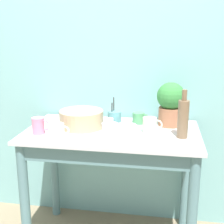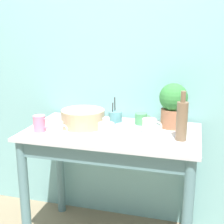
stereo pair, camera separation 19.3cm
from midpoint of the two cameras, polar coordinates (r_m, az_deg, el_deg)
wall_back at (r=2.24m, az=5.02°, el=9.02°), size 6.00×0.05×2.40m
counter_table at (r=2.01m, az=2.61°, el=-8.60°), size 1.09×0.63×0.81m
potted_plant at (r=2.04m, az=13.80°, el=1.38°), size 0.18×0.18×0.29m
bowl_wash_large at (r=2.03m, az=-2.64°, el=-1.16°), size 0.28×0.28×0.11m
bottle_tall at (r=1.83m, az=15.65°, el=-1.47°), size 0.06×0.06×0.29m
bottle_short at (r=1.76m, az=2.07°, el=-3.64°), size 0.09×0.09×0.14m
mug_green at (r=2.10m, az=8.01°, el=-1.27°), size 0.11×0.08×0.08m
mug_pink at (r=1.96m, az=-10.36°, el=-2.11°), size 0.11×0.07×0.10m
mug_cream at (r=1.91m, az=9.78°, el=-2.65°), size 0.12×0.08×0.10m
mug_white at (r=1.87m, az=-7.36°, el=-3.13°), size 0.13×0.09×0.08m
bowl_small_enamel_white at (r=1.89m, az=5.33°, el=-3.33°), size 0.13×0.13×0.06m
utensil_cup at (r=2.00m, az=3.37°, el=-1.42°), size 0.09×0.09×0.20m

